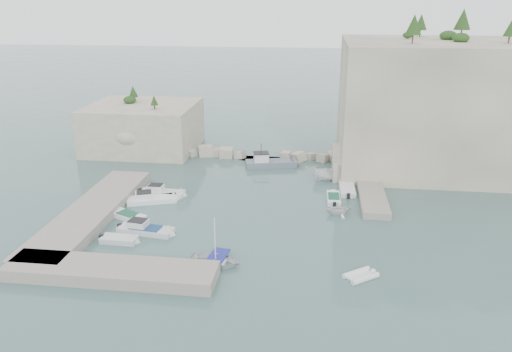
# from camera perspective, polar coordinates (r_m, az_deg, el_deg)

# --- Properties ---
(ground) EXTENTS (400.00, 400.00, 0.00)m
(ground) POSITION_cam_1_polar(r_m,az_deg,el_deg) (52.99, -0.82, -5.22)
(ground) COLOR #436461
(ground) RESTS_ON ground
(cliff_east) EXTENTS (26.00, 22.00, 17.00)m
(cliff_east) POSITION_cam_1_polar(r_m,az_deg,el_deg) (73.74, 19.96, 7.69)
(cliff_east) COLOR beige
(cliff_east) RESTS_ON ground
(cliff_terrace) EXTENTS (8.00, 10.00, 2.50)m
(cliff_terrace) POSITION_cam_1_polar(r_m,az_deg,el_deg) (69.17, 12.02, 1.49)
(cliff_terrace) COLOR beige
(cliff_terrace) RESTS_ON ground
(outcrop_west) EXTENTS (16.00, 14.00, 7.00)m
(outcrop_west) POSITION_cam_1_polar(r_m,az_deg,el_deg) (79.63, -12.72, 5.51)
(outcrop_west) COLOR beige
(outcrop_west) RESTS_ON ground
(quay_west) EXTENTS (5.00, 24.00, 1.10)m
(quay_west) POSITION_cam_1_polar(r_m,az_deg,el_deg) (56.65, -18.30, -3.97)
(quay_west) COLOR #9E9689
(quay_west) RESTS_ON ground
(quay_south) EXTENTS (18.00, 4.00, 1.10)m
(quay_south) POSITION_cam_1_polar(r_m,az_deg,el_deg) (44.56, -16.22, -10.40)
(quay_south) COLOR #9E9689
(quay_south) RESTS_ON ground
(ledge_east) EXTENTS (3.00, 16.00, 0.80)m
(ledge_east) POSITION_cam_1_polar(r_m,az_deg,el_deg) (61.98, 12.96, -1.56)
(ledge_east) COLOR #9E9689
(ledge_east) RESTS_ON ground
(breakwater) EXTENTS (28.00, 3.00, 1.40)m
(breakwater) POSITION_cam_1_polar(r_m,az_deg,el_deg) (73.29, 0.80, 2.51)
(breakwater) COLOR beige
(breakwater) RESTS_ON ground
(motorboat_a) EXTENTS (5.94, 1.96, 1.40)m
(motorboat_a) POSITION_cam_1_polar(r_m,az_deg,el_deg) (60.95, -10.63, -2.16)
(motorboat_a) COLOR silver
(motorboat_a) RESTS_ON ground
(motorboat_b) EXTENTS (6.49, 3.94, 1.40)m
(motorboat_b) POSITION_cam_1_polar(r_m,az_deg,el_deg) (59.22, -11.79, -2.90)
(motorboat_b) COLOR white
(motorboat_b) RESTS_ON ground
(motorboat_c) EXTENTS (4.74, 3.44, 0.70)m
(motorboat_c) POSITION_cam_1_polar(r_m,az_deg,el_deg) (55.46, -14.38, -4.71)
(motorboat_c) COLOR white
(motorboat_c) RESTS_ON ground
(motorboat_d) EXTENTS (6.38, 2.66, 1.40)m
(motorboat_d) POSITION_cam_1_polar(r_m,az_deg,el_deg) (51.79, -12.46, -6.34)
(motorboat_d) COLOR silver
(motorboat_d) RESTS_ON ground
(motorboat_e) EXTENTS (3.89, 1.70, 0.70)m
(motorboat_e) POSITION_cam_1_polar(r_m,az_deg,el_deg) (50.53, -15.34, -7.28)
(motorboat_e) COLOR silver
(motorboat_e) RESTS_ON ground
(rowboat) EXTENTS (4.95, 3.82, 0.94)m
(rowboat) POSITION_cam_1_polar(r_m,az_deg,el_deg) (45.11, -4.62, -10.02)
(rowboat) COLOR white
(rowboat) RESTS_ON ground
(inflatable_dinghy) EXTENTS (3.31, 2.99, 0.44)m
(inflatable_dinghy) POSITION_cam_1_polar(r_m,az_deg,el_deg) (43.95, 11.85, -11.28)
(inflatable_dinghy) COLOR white
(inflatable_dinghy) RESTS_ON ground
(tender_east_a) EXTENTS (3.49, 3.22, 1.54)m
(tender_east_a) POSITION_cam_1_polar(r_m,az_deg,el_deg) (55.51, 9.39, -4.31)
(tender_east_a) COLOR white
(tender_east_a) RESTS_ON ground
(tender_east_b) EXTENTS (1.60, 4.40, 0.70)m
(tender_east_b) POSITION_cam_1_polar(r_m,az_deg,el_deg) (58.99, 8.85, -2.80)
(tender_east_b) COLOR white
(tender_east_b) RESTS_ON ground
(tender_east_c) EXTENTS (1.89, 5.59, 0.70)m
(tender_east_c) POSITION_cam_1_polar(r_m,az_deg,el_deg) (62.29, 10.36, -1.66)
(tender_east_c) COLOR white
(tender_east_c) RESTS_ON ground
(tender_east_d) EXTENTS (5.17, 2.89, 1.89)m
(tender_east_d) POSITION_cam_1_polar(r_m,az_deg,el_deg) (65.64, 8.57, -0.44)
(tender_east_d) COLOR white
(tender_east_d) RESTS_ON ground
(work_boat) EXTENTS (8.06, 4.00, 2.20)m
(work_boat) POSITION_cam_1_polar(r_m,az_deg,el_deg) (70.13, 1.73, 1.10)
(work_boat) COLOR slate
(work_boat) RESTS_ON ground
(rowboat_mast) EXTENTS (0.10, 0.10, 4.20)m
(rowboat_mast) POSITION_cam_1_polar(r_m,az_deg,el_deg) (43.90, -4.71, -7.10)
(rowboat_mast) COLOR white
(rowboat_mast) RESTS_ON rowboat
(vegetation) EXTENTS (53.48, 13.88, 13.40)m
(vegetation) POSITION_cam_1_polar(r_m,az_deg,el_deg) (72.98, 16.52, 15.44)
(vegetation) COLOR #1E4219
(vegetation) RESTS_ON ground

